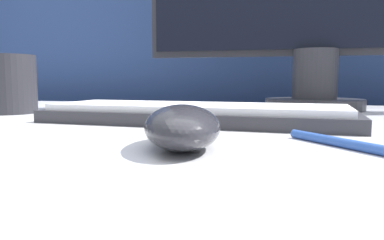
# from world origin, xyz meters

# --- Properties ---
(partition_panel) EXTENTS (5.00, 0.03, 1.11)m
(partition_panel) POSITION_xyz_m (0.00, 0.59, 0.56)
(partition_panel) COLOR navy
(partition_panel) RESTS_ON ground_plane
(computer_mouse_near) EXTENTS (0.09, 0.13, 0.04)m
(computer_mouse_near) POSITION_xyz_m (-0.02, -0.15, 0.78)
(computer_mouse_near) COLOR #232328
(computer_mouse_near) RESTS_ON desk
(keyboard) EXTENTS (0.41, 0.17, 0.02)m
(keyboard) POSITION_xyz_m (-0.05, 0.04, 0.78)
(keyboard) COLOR #28282D
(keyboard) RESTS_ON desk
(mug) EXTENTS (0.09, 0.09, 0.10)m
(mug) POSITION_xyz_m (-0.38, 0.10, 0.81)
(mug) COLOR #232328
(mug) RESTS_ON desk
(pen) EXTENTS (0.10, 0.12, 0.01)m
(pen) POSITION_xyz_m (0.12, -0.13, 0.77)
(pen) COLOR #284C9E
(pen) RESTS_ON desk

